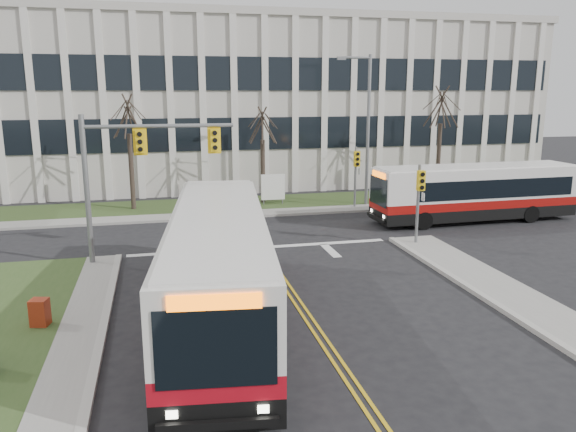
% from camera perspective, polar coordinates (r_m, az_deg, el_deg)
% --- Properties ---
extents(ground, '(120.00, 120.00, 0.00)m').
position_cam_1_polar(ground, '(18.45, 1.86, -10.06)').
color(ground, black).
rests_on(ground, ground).
extents(sidewalk_west, '(1.20, 26.00, 0.14)m').
position_cam_1_polar(sidewalk_west, '(13.68, -23.27, -19.53)').
color(sidewalk_west, '#9E9B93').
rests_on(sidewalk_west, ground).
extents(sidewalk_cross, '(44.00, 1.60, 0.14)m').
position_cam_1_polar(sidewalk_cross, '(33.75, 3.42, 0.59)').
color(sidewalk_cross, '#9E9B93').
rests_on(sidewalk_cross, ground).
extents(building_lawn, '(44.00, 5.00, 0.12)m').
position_cam_1_polar(building_lawn, '(36.39, 2.17, 1.47)').
color(building_lawn, '#344C20').
rests_on(building_lawn, ground).
extents(office_building, '(40.00, 16.00, 12.00)m').
position_cam_1_polar(office_building, '(47.39, -1.65, 11.31)').
color(office_building, '#BBB4AD').
rests_on(office_building, ground).
extents(mast_arm_signal, '(6.11, 0.38, 6.20)m').
position_cam_1_polar(mast_arm_signal, '(23.80, -15.93, 5.27)').
color(mast_arm_signal, slate).
rests_on(mast_arm_signal, ground).
extents(signal_pole_near, '(0.34, 0.39, 3.80)m').
position_cam_1_polar(signal_pole_near, '(26.47, 13.20, 2.28)').
color(signal_pole_near, slate).
rests_on(signal_pole_near, ground).
extents(signal_pole_far, '(0.34, 0.39, 3.80)m').
position_cam_1_polar(signal_pole_far, '(34.20, 6.93, 4.82)').
color(signal_pole_far, slate).
rests_on(signal_pole_far, ground).
extents(streetlight, '(2.15, 0.25, 9.20)m').
position_cam_1_polar(streetlight, '(34.98, 7.89, 9.39)').
color(streetlight, slate).
rests_on(streetlight, ground).
extents(directory_sign, '(1.50, 0.12, 2.00)m').
position_cam_1_polar(directory_sign, '(35.14, -1.54, 2.91)').
color(directory_sign, slate).
rests_on(directory_sign, ground).
extents(tree_left, '(1.80, 1.80, 7.70)m').
position_cam_1_polar(tree_left, '(34.50, -15.92, 9.52)').
color(tree_left, '#42352B').
rests_on(tree_left, ground).
extents(tree_mid, '(1.80, 1.80, 6.82)m').
position_cam_1_polar(tree_mid, '(35.29, -2.61, 9.02)').
color(tree_mid, '#42352B').
rests_on(tree_mid, ground).
extents(tree_right, '(1.80, 1.80, 8.25)m').
position_cam_1_polar(tree_right, '(39.07, 15.31, 10.45)').
color(tree_right, '#42352B').
rests_on(tree_right, ground).
extents(bus_main, '(4.25, 13.09, 3.43)m').
position_cam_1_polar(bus_main, '(17.50, -7.03, -5.45)').
color(bus_main, silver).
rests_on(bus_main, ground).
extents(bus_cross, '(11.46, 2.74, 3.04)m').
position_cam_1_polar(bus_cross, '(32.60, 18.40, 2.12)').
color(bus_cross, silver).
rests_on(bus_cross, ground).
extents(newspaper_box_red, '(0.59, 0.56, 0.95)m').
position_cam_1_polar(newspaper_box_red, '(18.88, -23.89, -9.10)').
color(newspaper_box_red, maroon).
rests_on(newspaper_box_red, ground).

